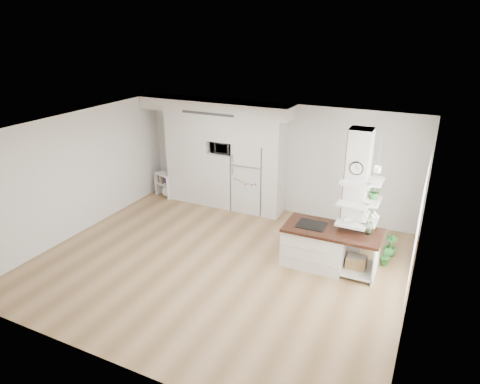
% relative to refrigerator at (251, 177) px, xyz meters
% --- Properties ---
extents(floor, '(7.00, 6.00, 0.01)m').
position_rel_refrigerator_xyz_m(floor, '(0.53, -2.68, -0.88)').
color(floor, tan).
rests_on(floor, ground).
extents(room, '(7.04, 6.04, 2.72)m').
position_rel_refrigerator_xyz_m(room, '(0.53, -2.68, 0.98)').
color(room, white).
rests_on(room, ground).
extents(cabinet_wall, '(4.00, 0.71, 2.70)m').
position_rel_refrigerator_xyz_m(cabinet_wall, '(-0.92, -0.01, 0.63)').
color(cabinet_wall, white).
rests_on(cabinet_wall, floor).
extents(refrigerator, '(0.78, 0.69, 1.75)m').
position_rel_refrigerator_xyz_m(refrigerator, '(0.00, 0.00, 0.00)').
color(refrigerator, white).
rests_on(refrigerator, floor).
extents(column, '(0.69, 0.90, 2.70)m').
position_rel_refrigerator_xyz_m(column, '(2.90, -1.55, 0.48)').
color(column, silver).
rests_on(column, floor).
extents(window, '(0.00, 2.40, 2.40)m').
position_rel_refrigerator_xyz_m(window, '(4.00, -2.38, 0.62)').
color(window, white).
rests_on(window, room).
extents(pendant_light, '(0.12, 0.12, 0.10)m').
position_rel_refrigerator_xyz_m(pendant_light, '(2.23, -2.53, 1.24)').
color(pendant_light, white).
rests_on(pendant_light, room).
extents(kitchen_island, '(1.83, 0.89, 1.39)m').
position_rel_refrigerator_xyz_m(kitchen_island, '(2.33, -1.86, -0.44)').
color(kitchen_island, white).
rests_on(kitchen_island, floor).
extents(bookshelf, '(0.61, 0.46, 0.65)m').
position_rel_refrigerator_xyz_m(bookshelf, '(-2.45, -0.19, -0.59)').
color(bookshelf, white).
rests_on(bookshelf, floor).
extents(floor_plant_a, '(0.28, 0.25, 0.43)m').
position_rel_refrigerator_xyz_m(floor_plant_a, '(3.51, -1.34, -0.66)').
color(floor_plant_a, '#307831').
rests_on(floor_plant_a, floor).
extents(floor_plant_b, '(0.26, 0.26, 0.45)m').
position_rel_refrigerator_xyz_m(floor_plant_b, '(3.52, -0.90, -0.65)').
color(floor_plant_b, '#307831').
rests_on(floor_plant_b, floor).
extents(microwave, '(0.54, 0.37, 0.30)m').
position_rel_refrigerator_xyz_m(microwave, '(-0.75, -0.06, 0.69)').
color(microwave, '#2D2D2D').
rests_on(microwave, cabinet_wall).
extents(shelf_plant, '(0.27, 0.23, 0.30)m').
position_rel_refrigerator_xyz_m(shelf_plant, '(3.15, -1.38, 0.65)').
color(shelf_plant, '#307831').
rests_on(shelf_plant, column).
extents(decor_bowl, '(0.22, 0.22, 0.05)m').
position_rel_refrigerator_xyz_m(decor_bowl, '(2.82, -1.78, 0.13)').
color(decor_bowl, white).
rests_on(decor_bowl, column).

